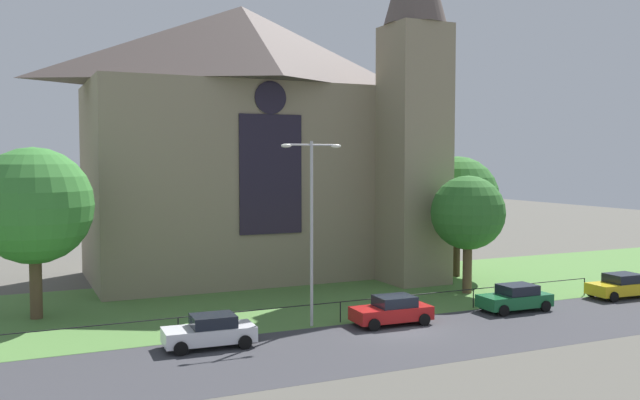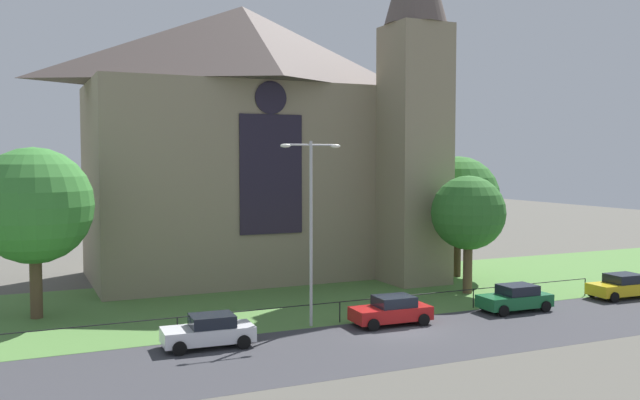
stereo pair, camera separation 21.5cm
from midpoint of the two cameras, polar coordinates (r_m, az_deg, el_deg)
ground at (r=44.69m, az=0.11°, el=-7.83°), size 160.00×160.00×0.00m
road_asphalt at (r=34.39m, az=8.54°, el=-11.30°), size 120.00×8.00×0.01m
grass_verge at (r=42.91m, az=1.22°, el=-8.30°), size 120.00×20.00×0.01m
church_building at (r=51.23m, az=-5.27°, el=5.15°), size 23.20×16.20×26.00m
iron_railing at (r=36.93m, az=1.83°, el=-8.67°), size 34.92×0.07×1.13m
tree_right_far at (r=51.51m, az=11.54°, el=0.15°), size 6.16×6.16×8.93m
tree_left_far at (r=40.24m, az=-22.59°, el=-0.46°), size 6.36×6.36×9.39m
tree_right_near at (r=45.26m, az=12.40°, el=-1.09°), size 4.81×4.81×7.66m
streetlamp_near at (r=35.40m, az=-0.58°, el=-0.97°), size 3.37×0.26×9.66m
parked_car_white at (r=32.69m, az=-9.06°, el=-10.75°), size 4.28×2.19×1.51m
parked_car_red at (r=36.71m, az=6.15°, el=-9.15°), size 4.27×2.16×1.51m
parked_car_green at (r=41.22m, az=16.11°, el=-7.87°), size 4.24×2.11×1.51m
parked_car_yellow at (r=47.30m, az=23.97°, el=-6.58°), size 4.26×2.15×1.51m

